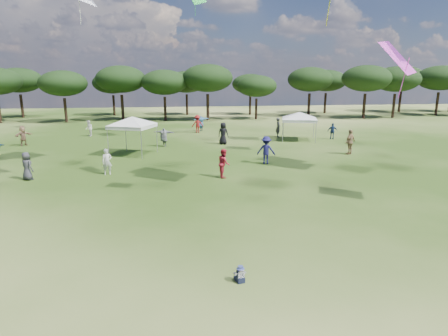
{
  "coord_description": "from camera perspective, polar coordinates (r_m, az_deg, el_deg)",
  "views": [
    {
      "loc": [
        -2.33,
        -7.72,
        5.64
      ],
      "look_at": [
        -0.26,
        6.0,
        2.31
      ],
      "focal_mm": 30.0,
      "sensor_mm": 36.0,
      "label": 1
    }
  ],
  "objects": [
    {
      "name": "tree_line",
      "position": [
        55.33,
        -3.81,
        13.23
      ],
      "size": [
        108.78,
        17.63,
        7.77
      ],
      "color": "black",
      "rests_on": "ground"
    },
    {
      "name": "toddler",
      "position": [
        11.04,
        2.48,
        -15.92
      ],
      "size": [
        0.36,
        0.39,
        0.49
      ],
      "rotation": [
        0.0,
        0.0,
        0.22
      ],
      "color": "black",
      "rests_on": "ground"
    },
    {
      "name": "tent_left",
      "position": [
        28.89,
        -13.85,
        7.38
      ],
      "size": [
        5.3,
        5.3,
        3.19
      ],
      "rotation": [
        0.0,
        0.0,
        -0.4
      ],
      "color": "gray",
      "rests_on": "ground"
    },
    {
      "name": "tent_right",
      "position": [
        35.63,
        11.44,
        8.17
      ],
      "size": [
        5.95,
        5.95,
        2.93
      ],
      "rotation": [
        0.0,
        0.0,
        -0.32
      ],
      "color": "gray",
      "rests_on": "ground"
    },
    {
      "name": "festival_crowd",
      "position": [
        32.14,
        -7.51,
        4.84
      ],
      "size": [
        29.34,
        21.32,
        1.92
      ],
      "color": "#8C654C",
      "rests_on": "ground"
    },
    {
      "name": "ground",
      "position": [
        9.84,
        7.22,
        -21.6
      ],
      "size": [
        140.0,
        140.0,
        0.0
      ],
      "primitive_type": "plane",
      "color": "#2F4A16",
      "rests_on": "ground"
    }
  ]
}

